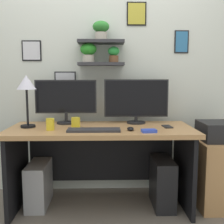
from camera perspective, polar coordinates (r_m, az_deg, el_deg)
The scene contains 16 objects.
ground_plane at distance 2.67m, azimuth -2.24°, elevation -19.30°, with size 8.00×8.00×0.00m, color #70665B.
back_wall_assembly at distance 2.82m, azimuth -2.29°, elevation 10.58°, with size 4.40×0.24×2.70m.
desk at distance 2.53m, azimuth -2.29°, elevation -7.70°, with size 1.65×0.68×0.75m.
monitor_left at distance 2.64m, azimuth -9.70°, elevation 2.66°, with size 0.59×0.18×0.42m.
monitor_right at distance 2.63m, azimuth 5.13°, elevation 2.49°, with size 0.62×0.18×0.43m.
keyboard at distance 2.26m, azimuth -3.85°, elevation -3.81°, with size 0.44×0.14×0.02m, color #2D2D33.
computer_mouse at distance 2.28m, azimuth 3.93°, elevation -3.55°, with size 0.06×0.09×0.03m, color black.
desk_lamp at distance 2.51m, azimuth -17.60°, elevation 5.10°, with size 0.17×0.17×0.46m.
cell_phone at distance 2.49m, azimuth 11.59°, elevation -3.03°, with size 0.07×0.14×0.01m, color black.
coffee_mug at distance 2.44m, azimuth -7.66°, elevation -2.20°, with size 0.08×0.08×0.09m, color yellow.
pen_cup at distance 2.35m, azimuth -12.90°, elevation -2.54°, with size 0.07×0.07×0.10m, color yellow.
scissors_tray at distance 2.23m, azimuth 7.79°, elevation -3.96°, with size 0.12×0.08×0.02m, color blue.
drawer_cabinet at distance 2.77m, azimuth 21.63°, elevation -11.80°, with size 0.44×0.50×0.62m, color tan.
printer at distance 2.67m, azimuth 22.03°, elevation -3.76°, with size 0.38×0.34×0.17m, color black.
computer_tower_left at distance 2.70m, azimuth -15.17°, elevation -14.51°, with size 0.18×0.40×0.41m, color #99999E.
computer_tower_right at distance 2.64m, azimuth 10.57°, elevation -14.41°, with size 0.18×0.40×0.45m, color black.
Camera 1 is at (0.03, -2.38, 1.20)m, focal length 43.34 mm.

